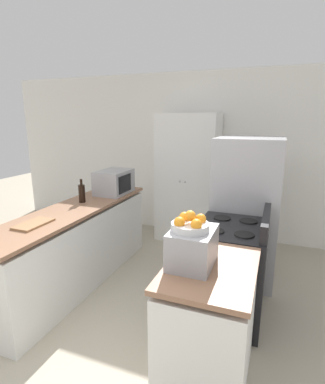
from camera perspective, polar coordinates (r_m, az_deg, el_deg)
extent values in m
cube|color=white|center=(4.92, 6.58, 6.87)|extent=(7.00, 0.06, 2.60)
cube|color=silver|center=(3.67, -16.18, -10.35)|extent=(0.58, 2.38, 0.84)
cube|color=#896047|center=(3.51, -16.70, -3.24)|extent=(0.60, 2.43, 0.04)
cube|color=silver|center=(2.38, 8.72, -24.36)|extent=(0.58, 0.84, 0.84)
cube|color=#896047|center=(2.13, 9.20, -14.24)|extent=(0.60, 0.86, 0.04)
cube|color=white|center=(4.67, 4.83, 2.63)|extent=(0.91, 0.54, 1.97)
sphere|color=#B2B2B7|center=(4.42, 3.29, 2.00)|extent=(0.03, 0.03, 0.03)
sphere|color=#B2B2B7|center=(4.40, 4.28, 1.92)|extent=(0.03, 0.03, 0.03)
cube|color=black|center=(3.06, 12.69, -14.43)|extent=(0.64, 0.78, 0.91)
cube|color=black|center=(3.17, 6.49, -15.47)|extent=(0.02, 0.69, 0.50)
cube|color=black|center=(2.83, 19.09, -5.42)|extent=(0.06, 0.74, 0.16)
cylinder|color=black|center=(2.72, 9.90, -7.29)|extent=(0.17, 0.17, 0.01)
cylinder|color=black|center=(3.07, 11.31, -4.88)|extent=(0.17, 0.17, 0.01)
cylinder|color=black|center=(2.69, 15.31, -7.85)|extent=(0.17, 0.17, 0.01)
cylinder|color=black|center=(3.04, 16.08, -5.35)|extent=(0.17, 0.17, 0.01)
cube|color=#A3A3A8|center=(3.66, 15.64, -3.30)|extent=(0.73, 0.76, 1.68)
cylinder|color=gray|center=(3.49, 9.12, -2.34)|extent=(0.02, 0.02, 0.93)
cube|color=#939399|center=(4.03, -9.23, 1.90)|extent=(0.36, 0.51, 0.31)
cube|color=black|center=(3.91, -7.16, 1.60)|extent=(0.01, 0.32, 0.22)
cylinder|color=black|center=(3.69, -15.11, -0.29)|extent=(0.08, 0.08, 0.21)
cylinder|color=black|center=(3.66, -15.24, 1.85)|extent=(0.03, 0.03, 0.07)
cube|color=#939399|center=(2.07, 5.75, -10.40)|extent=(0.28, 0.37, 0.25)
cube|color=black|center=(2.11, 1.87, -9.86)|extent=(0.01, 0.26, 0.15)
cylinder|color=silver|center=(2.00, 5.27, -6.59)|extent=(0.25, 0.25, 0.05)
sphere|color=orange|center=(2.03, 7.29, -5.14)|extent=(0.07, 0.07, 0.07)
sphere|color=orange|center=(2.05, 4.21, -4.79)|extent=(0.07, 0.07, 0.07)
sphere|color=orange|center=(1.95, 3.23, -5.79)|extent=(0.07, 0.07, 0.07)
sphere|color=orange|center=(1.92, 6.46, -6.17)|extent=(0.07, 0.07, 0.07)
sphere|color=orange|center=(1.98, 5.32, -4.56)|extent=(0.07, 0.07, 0.07)
cube|color=#8E6642|center=(3.08, -23.35, -5.60)|extent=(0.20, 0.36, 0.02)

